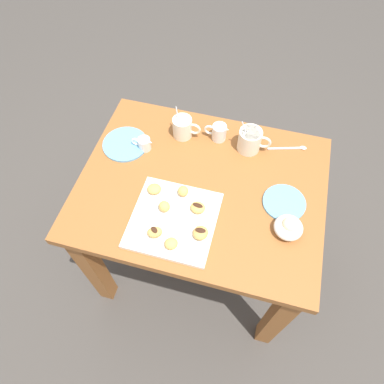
{
  "coord_description": "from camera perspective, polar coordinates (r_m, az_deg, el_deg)",
  "views": [
    {
      "loc": [
        0.16,
        -0.74,
        1.88
      ],
      "look_at": [
        -0.02,
        -0.05,
        0.78
      ],
      "focal_mm": 32.61,
      "sensor_mm": 36.0,
      "label": 1
    }
  ],
  "objects": [
    {
      "name": "beignet_2",
      "position": [
        1.22,
        1.39,
        -6.71
      ],
      "size": [
        0.07,
        0.07,
        0.04
      ],
      "primitive_type": "ellipsoid",
      "rotation": [
        0.0,
        0.0,
        2.71
      ],
      "color": "#DBA351",
      "rests_on": "pastry_plate_square"
    },
    {
      "name": "beignet_1",
      "position": [
        1.3,
        -1.46,
        0.15
      ],
      "size": [
        0.05,
        0.05,
        0.04
      ],
      "primitive_type": "ellipsoid",
      "rotation": [
        0.0,
        0.0,
        4.86
      ],
      "color": "#DBA351",
      "rests_on": "pastry_plate_square"
    },
    {
      "name": "beignet_6",
      "position": [
        1.22,
        -6.11,
        -6.56
      ],
      "size": [
        0.07,
        0.06,
        0.03
      ],
      "primitive_type": "ellipsoid",
      "rotation": [
        0.0,
        0.0,
        2.0
      ],
      "color": "#DBA351",
      "rests_on": "pastry_plate_square"
    },
    {
      "name": "dining_table",
      "position": [
        1.49,
        1.41,
        -2.09
      ],
      "size": [
        0.95,
        0.74,
        0.76
      ],
      "color": "#935628",
      "rests_on": "ground_plane"
    },
    {
      "name": "beignet_4",
      "position": [
        1.27,
        -4.55,
        -2.36
      ],
      "size": [
        0.05,
        0.05,
        0.04
      ],
      "primitive_type": "ellipsoid",
      "rotation": [
        0.0,
        0.0,
        1.24
      ],
      "color": "#DBA351",
      "rests_on": "pastry_plate_square"
    },
    {
      "name": "cream_pitcher_white",
      "position": [
        1.48,
        4.4,
        9.8
      ],
      "size": [
        0.1,
        0.06,
        0.07
      ],
      "color": "silver",
      "rests_on": "dining_table"
    },
    {
      "name": "beignet_3",
      "position": [
        1.32,
        -6.2,
        0.5
      ],
      "size": [
        0.07,
        0.06,
        0.03
      ],
      "primitive_type": "ellipsoid",
      "rotation": [
        0.0,
        0.0,
        1.89
      ],
      "color": "#DBA351",
      "rests_on": "pastry_plate_square"
    },
    {
      "name": "chocolate_drizzle_0",
      "position": [
        1.25,
        0.97,
        -2.19
      ],
      "size": [
        0.04,
        0.02,
        0.0
      ],
      "primitive_type": "ellipsoid",
      "rotation": [
        0.0,
        0.0,
        3.02
      ],
      "color": "#381E11",
      "rests_on": "beignet_0"
    },
    {
      "name": "beignet_0",
      "position": [
        1.27,
        0.95,
        -2.56
      ],
      "size": [
        0.06,
        0.05,
        0.03
      ],
      "primitive_type": "ellipsoid",
      "rotation": [
        0.0,
        0.0,
        3.04
      ],
      "color": "#DBA351",
      "rests_on": "pastry_plate_square"
    },
    {
      "name": "saucer_sky_left",
      "position": [
        1.35,
        14.83,
        -1.71
      ],
      "size": [
        0.16,
        0.16,
        0.01
      ],
      "primitive_type": "cylinder",
      "color": "#66A8DB",
      "rests_on": "dining_table"
    },
    {
      "name": "ice_cream_bowl",
      "position": [
        1.27,
        15.53,
        -5.52
      ],
      "size": [
        0.1,
        0.1,
        0.08
      ],
      "color": "silver",
      "rests_on": "dining_table"
    },
    {
      "name": "chocolate_drizzle_6",
      "position": [
        1.21,
        -6.19,
        -6.16
      ],
      "size": [
        0.03,
        0.03,
        0.0
      ],
      "primitive_type": "ellipsoid",
      "rotation": [
        0.0,
        0.0,
        2.5
      ],
      "color": "#381E11",
      "rests_on": "beignet_6"
    },
    {
      "name": "chocolate_sauce_pitcher",
      "position": [
        1.46,
        -7.85,
        7.9
      ],
      "size": [
        0.09,
        0.05,
        0.06
      ],
      "color": "silver",
      "rests_on": "dining_table"
    },
    {
      "name": "loose_spoon_near_saucer",
      "position": [
        1.52,
        16.0,
        6.92
      ],
      "size": [
        0.16,
        0.06,
        0.01
      ],
      "color": "silver",
      "rests_on": "dining_table"
    },
    {
      "name": "pastry_plate_square",
      "position": [
        1.27,
        -3.01,
        -4.57
      ],
      "size": [
        0.3,
        0.3,
        0.02
      ],
      "primitive_type": "cube",
      "color": "silver",
      "rests_on": "dining_table"
    },
    {
      "name": "chocolate_drizzle_2",
      "position": [
        1.2,
        1.41,
        -6.29
      ],
      "size": [
        0.04,
        0.02,
        0.0
      ],
      "primitive_type": "ellipsoid",
      "rotation": [
        0.0,
        0.0,
        3.18
      ],
      "color": "#381E11",
      "rests_on": "beignet_2"
    },
    {
      "name": "beignet_5",
      "position": [
        1.2,
        -3.44,
        -8.42
      ],
      "size": [
        0.06,
        0.06,
        0.03
      ],
      "primitive_type": "ellipsoid",
      "rotation": [
        0.0,
        0.0,
        3.95
      ],
      "color": "#DBA351",
      "rests_on": "pastry_plate_square"
    },
    {
      "name": "coffee_mug_cream_left",
      "position": [
        1.48,
        -1.49,
        10.59
      ],
      "size": [
        0.12,
        0.08,
        0.14
      ],
      "color": "silver",
      "rests_on": "dining_table"
    },
    {
      "name": "ground_plane",
      "position": [
        2.03,
        1.05,
        -10.78
      ],
      "size": [
        8.0,
        8.0,
        0.0
      ],
      "primitive_type": "plane",
      "color": "#423D38"
    },
    {
      "name": "saucer_sky_right",
      "position": [
        1.5,
        -10.87,
        7.71
      ],
      "size": [
        0.19,
        0.19,
        0.01
      ],
      "primitive_type": "cylinder",
      "color": "#66A8DB",
      "rests_on": "dining_table"
    },
    {
      "name": "coffee_mug_cream_right",
      "position": [
        1.45,
        9.5,
        8.42
      ],
      "size": [
        0.13,
        0.09,
        0.15
      ],
      "color": "silver",
      "rests_on": "dining_table"
    }
  ]
}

